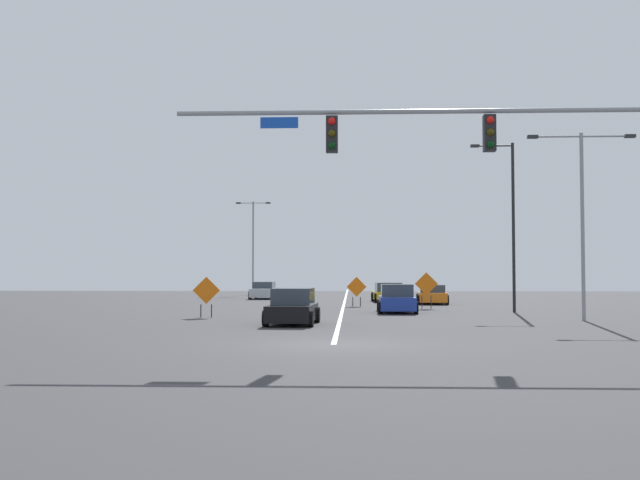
{
  "coord_description": "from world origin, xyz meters",
  "views": [
    {
      "loc": [
        0.52,
        -21.62,
        2.03
      ],
      "look_at": [
        -1.25,
        20.44,
        3.89
      ],
      "focal_mm": 42.41,
      "sensor_mm": 36.0,
      "label": 1
    }
  ],
  "objects": [
    {
      "name": "car_black_passing",
      "position": [
        -1.83,
        8.35,
        0.66
      ],
      "size": [
        2.08,
        3.93,
        1.44
      ],
      "color": "black",
      "rests_on": "ground"
    },
    {
      "name": "car_yellow_approaching",
      "position": [
        3.1,
        32.28,
        0.64
      ],
      "size": [
        2.34,
        4.47,
        1.36
      ],
      "color": "gold",
      "rests_on": "ground"
    },
    {
      "name": "street_lamp_mid_right",
      "position": [
        -8.91,
        50.09,
        5.2
      ],
      "size": [
        3.31,
        0.24,
        8.91
      ],
      "color": "gray",
      "rests_on": "ground"
    },
    {
      "name": "construction_sign_left_shoulder",
      "position": [
        -6.19,
        12.98,
        1.16
      ],
      "size": [
        1.25,
        0.2,
        1.87
      ],
      "color": "orange",
      "rests_on": "ground"
    },
    {
      "name": "traffic_signal_assembly",
      "position": [
        4.41,
        -0.01,
        5.41
      ],
      "size": [
        13.63,
        0.44,
        7.08
      ],
      "color": "gray",
      "rests_on": "ground"
    },
    {
      "name": "ground",
      "position": [
        0.0,
        0.0,
        0.0
      ],
      "size": [
        128.83,
        128.83,
        0.0
      ],
      "primitive_type": "plane",
      "color": "#38383A"
    },
    {
      "name": "road_centre_stripe",
      "position": [
        0.0,
        35.78,
        0.0
      ],
      "size": [
        0.16,
        71.57,
        0.01
      ],
      "color": "white",
      "rests_on": "ground"
    },
    {
      "name": "construction_sign_median_near",
      "position": [
        4.82,
        22.21,
        1.32
      ],
      "size": [
        1.33,
        0.2,
        2.09
      ],
      "color": "orange",
      "rests_on": "ground"
    },
    {
      "name": "car_orange_mid",
      "position": [
        5.85,
        28.89,
        0.6
      ],
      "size": [
        2.2,
        4.61,
        1.27
      ],
      "color": "orange",
      "rests_on": "ground"
    },
    {
      "name": "car_silver_far",
      "position": [
        -6.49,
        38.36,
        0.64
      ],
      "size": [
        1.99,
        4.58,
        1.35
      ],
      "color": "#B7BABF",
      "rests_on": "ground"
    },
    {
      "name": "construction_sign_right_shoulder",
      "position": [
        0.81,
        24.94,
        1.12
      ],
      "size": [
        1.23,
        0.13,
        1.81
      ],
      "color": "orange",
      "rests_on": "ground"
    },
    {
      "name": "car_blue_near",
      "position": [
        2.83,
        17.49,
        0.67
      ],
      "size": [
        2.01,
        4.04,
        1.47
      ],
      "color": "#1E389E",
      "rests_on": "ground"
    },
    {
      "name": "street_lamp_mid_left",
      "position": [
        8.81,
        18.13,
        4.9
      ],
      "size": [
        2.27,
        0.24,
        8.88
      ],
      "color": "black",
      "rests_on": "ground"
    },
    {
      "name": "street_lamp_far_right",
      "position": [
        10.44,
        11.19,
        4.88
      ],
      "size": [
        4.59,
        0.24,
        8.09
      ],
      "color": "gray",
      "rests_on": "ground"
    }
  ]
}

